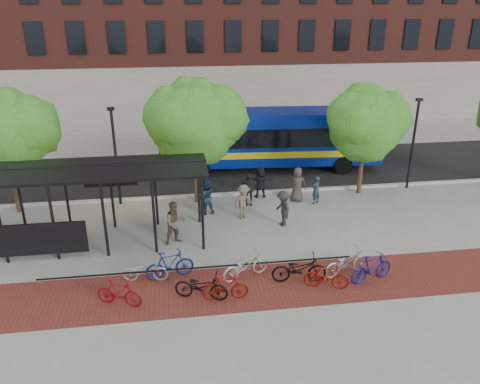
{
  "coord_description": "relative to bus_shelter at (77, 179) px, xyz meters",
  "views": [
    {
      "loc": [
        -3.94,
        -19.63,
        9.96
      ],
      "look_at": [
        -1.08,
        0.47,
        1.6
      ],
      "focal_mm": 35.0,
      "sensor_mm": 36.0,
      "label": 1
    }
  ],
  "objects": [
    {
      "name": "pedestrian_4",
      "position": [
        7.8,
        3.01,
        -2.12
      ],
      "size": [
        1.06,
        0.51,
        1.75
      ],
      "primitive_type": "imported",
      "rotation": [
        0.0,
        0.0,
        6.2
      ],
      "color": "black",
      "rests_on": "ground"
    },
    {
      "name": "asphalt_street",
      "position": [
        8.13,
        8.48,
        -2.99
      ],
      "size": [
        160.0,
        8.0,
        0.01
      ],
      "primitive_type": "cube",
      "color": "black",
      "rests_on": "ground"
    },
    {
      "name": "bike_6",
      "position": [
        6.59,
        -3.83,
        -2.48
      ],
      "size": [
        2.09,
        1.39,
        1.04
      ],
      "primitive_type": "imported",
      "rotation": [
        0.0,
        0.0,
        1.96
      ],
      "color": "#BCBCBE",
      "rests_on": "ground"
    },
    {
      "name": "lamp_post_right",
      "position": [
        17.13,
        4.08,
        -0.25
      ],
      "size": [
        0.35,
        0.2,
        5.12
      ],
      "color": "black",
      "rests_on": "ground"
    },
    {
      "name": "bike_3",
      "position": [
        3.7,
        -3.42,
        -2.43
      ],
      "size": [
        1.96,
        0.93,
        1.14
      ],
      "primitive_type": "imported",
      "rotation": [
        0.0,
        0.0,
        1.79
      ],
      "color": "navy",
      "rests_on": "ground"
    },
    {
      "name": "pedestrian_8",
      "position": [
        3.97,
        -0.66,
        -2.02
      ],
      "size": [
        1.17,
        1.06,
        1.96
      ],
      "primitive_type": "imported",
      "rotation": [
        0.0,
        0.0,
        0.4
      ],
      "color": "brown",
      "rests_on": "ground"
    },
    {
      "name": "pedestrian_5",
      "position": [
        8.6,
        3.95,
        -2.14
      ],
      "size": [
        1.61,
        0.59,
        1.71
      ],
      "primitive_type": "imported",
      "rotation": [
        0.0,
        0.0,
        3.19
      ],
      "color": "black",
      "rests_on": "ground"
    },
    {
      "name": "curb",
      "position": [
        8.13,
        4.48,
        -2.94
      ],
      "size": [
        160.0,
        0.25,
        0.12
      ],
      "primitive_type": "cube",
      "color": "#B7B7B2",
      "rests_on": "ground"
    },
    {
      "name": "tree_c",
      "position": [
        14.22,
        3.83,
        1.06
      ],
      "size": [
        4.66,
        3.8,
        5.92
      ],
      "color": "#382619",
      "rests_on": "ground"
    },
    {
      "name": "bike_10",
      "position": [
        10.5,
        -4.16,
        -2.47
      ],
      "size": [
        2.12,
        1.25,
        1.05
      ],
      "primitive_type": "imported",
      "rotation": [
        0.0,
        0.0,
        1.87
      ],
      "color": "#B4B5B7",
      "rests_on": "ground"
    },
    {
      "name": "pedestrian_9",
      "position": [
        9.01,
        0.4,
        -2.13
      ],
      "size": [
        0.89,
        1.24,
        1.74
      ],
      "primitive_type": "imported",
      "rotation": [
        0.0,
        0.0,
        4.94
      ],
      "color": "#282828",
      "rests_on": "ground"
    },
    {
      "name": "bike_2",
      "position": [
        2.79,
        -3.52,
        -2.55
      ],
      "size": [
        1.77,
        0.77,
        0.9
      ],
      "primitive_type": "imported",
      "rotation": [
        0.0,
        0.0,
        1.47
      ],
      "color": "#B0B0B2",
      "rests_on": "ground"
    },
    {
      "name": "bike_5",
      "position": [
        5.65,
        -5.15,
        -2.5
      ],
      "size": [
        1.68,
        0.52,
        1.0
      ],
      "primitive_type": "imported",
      "rotation": [
        0.0,
        0.0,
        1.54
      ],
      "color": "maroon",
      "rests_on": "ground"
    },
    {
      "name": "tree_a",
      "position": [
        -3.77,
        3.83,
        1.24
      ],
      "size": [
        4.9,
        4.0,
        6.18
      ],
      "color": "#382619",
      "rests_on": "ground"
    },
    {
      "name": "pedestrian_3",
      "position": [
        7.28,
        1.42,
        -2.12
      ],
      "size": [
        1.31,
        1.16,
        1.76
      ],
      "primitive_type": "imported",
      "rotation": [
        0.0,
        0.0,
        0.56
      ],
      "color": "brown",
      "rests_on": "ground"
    },
    {
      "name": "bike_8",
      "position": [
        8.55,
        -4.39,
        -2.45
      ],
      "size": [
        2.13,
        0.9,
        1.09
      ],
      "primitive_type": "imported",
      "rotation": [
        0.0,
        0.0,
        1.49
      ],
      "color": "black",
      "rests_on": "ground"
    },
    {
      "name": "pedestrian_2",
      "position": [
        5.5,
        2.23,
        -2.09
      ],
      "size": [
        1.01,
        0.86,
        1.81
      ],
      "primitive_type": "imported",
      "rotation": [
        0.0,
        0.0,
        3.35
      ],
      "color": "#1D2C44",
      "rests_on": "ground"
    },
    {
      "name": "bus_shelter",
      "position": [
        0.0,
        0.0,
        0.0
      ],
      "size": [
        10.6,
        3.07,
        3.6
      ],
      "color": "black",
      "rests_on": "ground"
    },
    {
      "name": "pedestrian_6",
      "position": [
        10.42,
        3.13,
        -2.06
      ],
      "size": [
        1.07,
        0.88,
        1.89
      ],
      "primitive_type": "imported",
      "rotation": [
        0.0,
        0.0,
        2.8
      ],
      "color": "#3C3430",
      "rests_on": "ground"
    },
    {
      "name": "bike_9",
      "position": [
        9.45,
        -4.96,
        -2.5
      ],
      "size": [
        1.74,
        0.94,
        1.01
      ],
      "primitive_type": "imported",
      "rotation": [
        0.0,
        0.0,
        1.28
      ],
      "color": "maroon",
      "rests_on": "ground"
    },
    {
      "name": "lamp_post_left",
      "position": [
        1.13,
        4.08,
        -0.25
      ],
      "size": [
        0.35,
        0.2,
        5.12
      ],
      "color": "black",
      "rests_on": "ground"
    },
    {
      "name": "tree_b",
      "position": [
        5.23,
        3.83,
        1.46
      ],
      "size": [
        5.15,
        4.2,
        6.47
      ],
      "color": "#382619",
      "rests_on": "ground"
    },
    {
      "name": "bike_11",
      "position": [
        11.28,
        -4.73,
        -2.43
      ],
      "size": [
        1.96,
        1.06,
        1.13
      ],
      "primitive_type": "imported",
      "rotation": [
        0.0,
        0.0,
        1.87
      ],
      "color": "navy",
      "rests_on": "ground"
    },
    {
      "name": "ground",
      "position": [
        8.13,
        0.48,
        -3.0
      ],
      "size": [
        160.0,
        160.0,
        0.0
      ],
      "primitive_type": "plane",
      "color": "#9E9E99",
      "rests_on": "ground"
    },
    {
      "name": "brick_strip",
      "position": [
        6.13,
        -4.52,
        -3.0
      ],
      "size": [
        24.0,
        3.0,
        0.01
      ],
      "primitive_type": "cube",
      "color": "maroon",
      "rests_on": "ground"
    },
    {
      "name": "bus",
      "position": [
        10.05,
        8.59,
        -0.89
      ],
      "size": [
        13.78,
        3.95,
        3.67
      ],
      "rotation": [
        0.0,
        0.0,
        -0.07
      ],
      "color": "#072191",
      "rests_on": "ground"
    },
    {
      "name": "bike_rack_rail",
      "position": [
        4.83,
        -3.62,
        -3.0
      ],
      "size": [
        12.0,
        0.05,
        0.95
      ],
      "primitive_type": "cube",
      "color": "black",
      "rests_on": "ground"
    },
    {
      "name": "bike_4",
      "position": [
        4.81,
        -4.98,
        -2.49
      ],
      "size": [
        2.07,
        1.25,
        1.03
      ],
      "primitive_type": "imported",
      "rotation": [
        0.0,
        0.0,
        1.26
      ],
      "color": "black",
      "rests_on": "ground"
    },
    {
      "name": "pedestrian_7",
      "position": [
        11.31,
        2.67,
        -2.23
      ],
      "size": [
        0.67,
        0.61,
        1.53
      ],
      "primitive_type": "imported",
      "rotation": [
        0.0,
        0.0,
        3.71
      ],
      "color": "#1C2D41",
      "rests_on": "ground"
    },
    {
      "name": "bike_1",
      "position": [
        1.94,
        -4.96,
        -2.49
      ],
      "size": [
        1.75,
        1.06,
        1.02
      ],
      "primitive_type": "imported",
      "rotation": [
        0.0,
        0.0,
        1.2
      ],
      "color": "maroon",
      "rests_on": "ground"
    }
  ]
}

